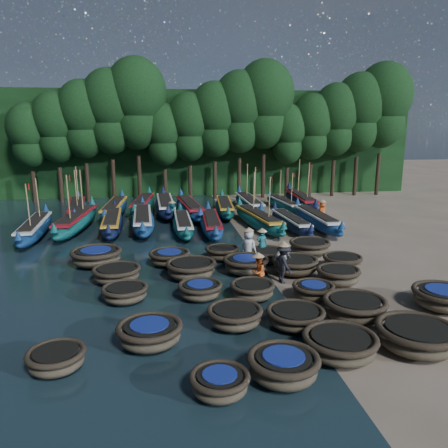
{
  "coord_description": "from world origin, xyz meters",
  "views": [
    {
      "loc": [
        -4.73,
        -20.25,
        6.84
      ],
      "look_at": [
        -1.35,
        3.64,
        1.3
      ],
      "focal_mm": 35.0,
      "sensor_mm": 36.0,
      "label": 1
    }
  ],
  "objects": [
    {
      "name": "ground",
      "position": [
        0.0,
        0.0,
        0.0
      ],
      "size": [
        120.0,
        120.0,
        0.0
      ],
      "primitive_type": "plane",
      "color": "gray",
      "rests_on": "ground"
    },
    {
      "name": "foliage_wall",
      "position": [
        0.0,
        23.5,
        5.0
      ],
      "size": [
        40.0,
        3.0,
        10.0
      ],
      "primitive_type": "cube",
      "color": "black",
      "rests_on": "ground"
    },
    {
      "name": "coracle_0",
      "position": [
        -7.86,
        -8.55,
        0.37
      ],
      "size": [
        1.83,
        1.83,
        0.64
      ],
      "rotation": [
        0.0,
        0.0,
        -0.22
      ],
      "color": "brown",
      "rests_on": "ground"
    },
    {
      "name": "coracle_1",
      "position": [
        -3.44,
        -10.35,
        0.37
      ],
      "size": [
        1.59,
        1.59,
        0.63
      ],
      "rotation": [
        0.0,
        0.0,
        -0.1
      ],
      "color": "brown",
      "rests_on": "ground"
    },
    {
      "name": "coracle_2",
      "position": [
        -1.64,
        -9.94,
        0.45
      ],
      "size": [
        2.29,
        2.29,
        0.77
      ],
      "rotation": [
        0.0,
        0.0,
        0.29
      ],
      "color": "brown",
      "rests_on": "ground"
    },
    {
      "name": "coracle_3",
      "position": [
        0.36,
        -8.98,
        0.42
      ],
      "size": [
        2.27,
        2.27,
        0.74
      ],
      "rotation": [
        0.0,
        0.0,
        0.05
      ],
      "color": "brown",
      "rests_on": "ground"
    },
    {
      "name": "coracle_4",
      "position": [
        2.87,
        -8.91,
        0.47
      ],
      "size": [
        2.77,
        2.77,
        0.83
      ],
      "rotation": [
        0.0,
        0.0,
        0.21
      ],
      "color": "brown",
      "rests_on": "ground"
    },
    {
      "name": "coracle_5",
      "position": [
        -5.27,
        -7.46,
        0.43
      ],
      "size": [
        2.12,
        2.12,
        0.75
      ],
      "rotation": [
        0.0,
        0.0,
        -0.1
      ],
      "color": "brown",
      "rests_on": "ground"
    },
    {
      "name": "coracle_6",
      "position": [
        -2.41,
        -6.54,
        0.4
      ],
      "size": [
        2.35,
        2.35,
        0.71
      ],
      "rotation": [
        0.0,
        0.0,
        0.4
      ],
      "color": "brown",
      "rests_on": "ground"
    },
    {
      "name": "coracle_7",
      "position": [
        -0.34,
        -6.83,
        0.38
      ],
      "size": [
        2.03,
        2.03,
        0.66
      ],
      "rotation": [
        0.0,
        0.0,
        -0.0
      ],
      "color": "brown",
      "rests_on": "ground"
    },
    {
      "name": "coracle_8",
      "position": [
        1.9,
        -6.6,
        0.47
      ],
      "size": [
        2.51,
        2.51,
        0.82
      ],
      "rotation": [
        0.0,
        0.0,
        -0.22
      ],
      "color": "brown",
      "rests_on": "ground"
    },
    {
      "name": "coracle_9",
      "position": [
        5.66,
        -6.1,
        0.44
      ],
      "size": [
        2.44,
        2.44,
        0.77
      ],
      "rotation": [
        0.0,
        0.0,
        -0.15
      ],
      "color": "brown",
      "rests_on": "ground"
    },
    {
      "name": "coracle_10",
      "position": [
        -6.33,
        -3.77,
        0.37
      ],
      "size": [
        2.16,
        2.16,
        0.65
      ],
      "rotation": [
        0.0,
        0.0,
        -0.35
      ],
      "color": "brown",
      "rests_on": "ground"
    },
    {
      "name": "coracle_11",
      "position": [
        -3.37,
        -3.89,
        0.38
      ],
      "size": [
        1.9,
        1.9,
        0.66
      ],
      "rotation": [
        0.0,
        0.0,
        0.16
      ],
      "color": "brown",
      "rests_on": "ground"
    },
    {
      "name": "coracle_12",
      "position": [
        -1.32,
        -4.23,
        0.4
      ],
      "size": [
        1.8,
        1.8,
        0.69
      ],
      "rotation": [
        0.0,
        0.0,
        -0.09
      ],
      "color": "brown",
      "rests_on": "ground"
    },
    {
      "name": "coracle_13",
      "position": [
        1.07,
        -4.63,
        0.39
      ],
      "size": [
        1.78,
        1.78,
        0.67
      ],
      "rotation": [
        0.0,
        0.0,
        0.16
      ],
      "color": "brown",
      "rests_on": "ground"
    },
    {
      "name": "coracle_14",
      "position": [
        2.71,
        -3.16,
        0.43
      ],
      "size": [
        2.08,
        2.08,
        0.76
      ],
      "rotation": [
        0.0,
        0.0,
        -0.22
      ],
      "color": "brown",
      "rests_on": "ground"
    },
    {
      "name": "coracle_15",
      "position": [
        -6.86,
        -1.5,
        0.4
      ],
      "size": [
        2.13,
        2.13,
        0.7
      ],
      "rotation": [
        0.0,
        0.0,
        -0.04
      ],
      "color": "brown",
      "rests_on": "ground"
    },
    {
      "name": "coracle_16",
      "position": [
        -3.57,
        -1.46,
        0.46
      ],
      "size": [
        2.3,
        2.3,
        0.8
      ],
      "rotation": [
        0.0,
        0.0,
        -0.07
      ],
      "color": "brown",
      "rests_on": "ground"
    },
    {
      "name": "coracle_17",
      "position": [
        -0.99,
        -1.15,
        0.45
      ],
      "size": [
        2.45,
        2.45,
        0.78
      ],
      "rotation": [
        0.0,
        0.0,
        -0.27
      ],
      "color": "brown",
      "rests_on": "ground"
    },
    {
      "name": "coracle_18",
      "position": [
        1.25,
        -1.56,
        0.45
      ],
      "size": [
        2.46,
        2.46,
        0.78
      ],
      "rotation": [
        0.0,
        0.0,
        -0.26
      ],
      "color": "brown",
      "rests_on": "ground"
    },
    {
      "name": "coracle_19",
      "position": [
        3.71,
        -1.25,
        0.4
      ],
      "size": [
        2.25,
        2.25,
        0.7
      ],
      "rotation": [
        0.0,
        0.0,
        0.38
      ],
      "color": "brown",
      "rests_on": "ground"
    },
    {
      "name": "coracle_20",
      "position": [
        -8.08,
        1.06,
        0.48
      ],
      "size": [
        2.96,
        2.96,
        0.82
      ],
      "rotation": [
        0.0,
        0.0,
        0.32
      ],
      "color": "brown",
      "rests_on": "ground"
    },
    {
      "name": "coracle_21",
      "position": [
        -4.51,
        0.61,
        0.41
      ],
      "size": [
        2.42,
        2.42,
        0.7
      ],
      "rotation": [
        0.0,
        0.0,
        -0.33
      ],
      "color": "brown",
      "rests_on": "ground"
    },
    {
      "name": "coracle_22",
      "position": [
        -1.82,
        1.03,
        0.4
      ],
      "size": [
        2.07,
        2.07,
        0.7
      ],
      "rotation": [
        0.0,
        0.0,
        0.38
      ],
      "color": "brown",
      "rests_on": "ground"
    },
    {
      "name": "coracle_23",
      "position": [
        0.42,
        0.42,
        0.37
      ],
      "size": [
        1.88,
        1.88,
        0.65
      ],
      "rotation": [
        0.0,
        0.0,
        -0.06
      ],
      "color": "brown",
      "rests_on": "ground"
    },
    {
      "name": "coracle_24",
      "position": [
        2.94,
        1.3,
        0.45
      ],
      "size": [
        2.21,
        2.21,
        0.78
      ],
      "rotation": [
        0.0,
        0.0,
        -0.09
      ],
      "color": "brown",
      "rests_on": "ground"
    },
    {
      "name": "long_boat_0",
      "position": [
        -12.66,
        7.31,
        0.56
      ],
      "size": [
        1.97,
        8.28,
        3.52
      ],
      "rotation": [
        0.0,
        0.0,
        0.06
      ],
      "color": "navy",
      "rests_on": "ground"
    },
    {
      "name": "long_boat_1",
      "position": [
        -10.43,
        8.8,
        0.61
      ],
      "size": [
        2.39,
        9.04,
        3.85
      ],
      "rotation": [
        0.0,
        0.0,
        -0.09
      ],
      "color": "#0F5753",
      "rests_on": "ground"
    },
    {
      "name": "long_boat_2",
      "position": [
        -8.09,
        8.33,
        0.54
      ],
      "size": [
        1.86,
        8.12,
        1.43
      ],
      "rotation": [
        0.0,
        0.0,
        0.06
      ],
      "color": "#0F1338",
      "rests_on": "ground"
    },
    {
      "name": "long_boat_3",
      "position": [
        -6.12,
        8.65,
        0.58
      ],
      "size": [
        1.86,
        8.7,
        1.53
      ],
      "rotation": [
        0.0,
        0.0,
        0.04
      ],
      "color": "navy",
      "rests_on": "ground"
    },
    {
      "name": "long_boat_4",
      "position": [
        -3.5,
        7.4,
        0.5
      ],
      "size": [
        1.38,
        7.51,
        1.32
      ],
      "rotation": [
        0.0,
        0.0,
        0.01
      ],
      "color": "#0F5753",
      "rests_on": "ground"
    },
    {
      "name": "long_boat_5",
      "position": [
        -1.68,
        7.2,
        0.53
      ],
      "size": [
        1.73,
        7.95,
        1.4
      ],
      "rotation": [
        0.0,
        0.0,
        -0.04
      ],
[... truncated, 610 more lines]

